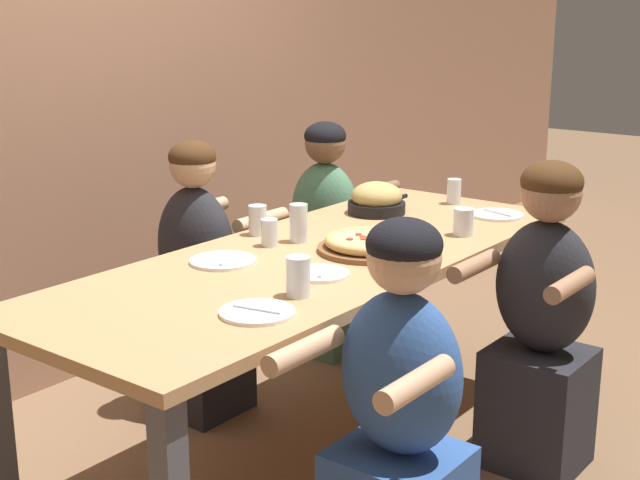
# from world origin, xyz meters

# --- Properties ---
(ground_plane) EXTENTS (18.00, 18.00, 0.00)m
(ground_plane) POSITION_xyz_m (0.00, 0.00, 0.00)
(ground_plane) COLOR brown
(ground_plane) RESTS_ON ground
(restaurant_back_panel) EXTENTS (10.00, 0.06, 3.20)m
(restaurant_back_panel) POSITION_xyz_m (0.00, 1.36, 1.60)
(restaurant_back_panel) COLOR #9E7056
(restaurant_back_panel) RESTS_ON ground
(dining_table) EXTENTS (2.28, 0.86, 0.79)m
(dining_table) POSITION_xyz_m (0.00, 0.00, 0.71)
(dining_table) COLOR tan
(dining_table) RESTS_ON ground
(pizza_board_main) EXTENTS (0.37, 0.37, 0.06)m
(pizza_board_main) POSITION_xyz_m (0.13, -0.12, 0.82)
(pizza_board_main) COLOR brown
(pizza_board_main) RESTS_ON dining_table
(skillet_bowl) EXTENTS (0.35, 0.24, 0.13)m
(skillet_bowl) POSITION_xyz_m (0.64, 0.19, 0.85)
(skillet_bowl) COLOR black
(skillet_bowl) RESTS_ON dining_table
(empty_plate_a) EXTENTS (0.23, 0.23, 0.02)m
(empty_plate_a) POSITION_xyz_m (-0.29, 0.19, 0.80)
(empty_plate_a) COLOR white
(empty_plate_a) RESTS_ON dining_table
(empty_plate_b) EXTENTS (0.22, 0.22, 0.02)m
(empty_plate_b) POSITION_xyz_m (0.90, -0.23, 0.80)
(empty_plate_b) COLOR white
(empty_plate_b) RESTS_ON dining_table
(empty_plate_c) EXTENTS (0.19, 0.19, 0.02)m
(empty_plate_c) POSITION_xyz_m (-0.20, -0.16, 0.80)
(empty_plate_c) COLOR white
(empty_plate_c) RESTS_ON dining_table
(empty_plate_d) EXTENTS (0.22, 0.22, 0.02)m
(empty_plate_d) POSITION_xyz_m (-0.61, -0.24, 0.80)
(empty_plate_d) COLOR white
(empty_plate_d) RESTS_ON dining_table
(drinking_glass_a) EXTENTS (0.07, 0.07, 0.12)m
(drinking_glass_a) POSITION_xyz_m (-0.41, -0.24, 0.85)
(drinking_glass_a) COLOR silver
(drinking_glass_a) RESTS_ON dining_table
(drinking_glass_b) EXTENTS (0.06, 0.06, 0.10)m
(drinking_glass_b) POSITION_xyz_m (-0.03, 0.21, 0.84)
(drinking_glass_b) COLOR silver
(drinking_glass_b) RESTS_ON dining_table
(drinking_glass_c) EXTENTS (0.06, 0.06, 0.11)m
(drinking_glass_c) POSITION_xyz_m (0.99, 0.03, 0.85)
(drinking_glass_c) COLOR silver
(drinking_glass_c) RESTS_ON dining_table
(drinking_glass_d) EXTENTS (0.07, 0.07, 0.11)m
(drinking_glass_d) POSITION_xyz_m (0.06, 0.35, 0.85)
(drinking_glass_d) COLOR silver
(drinking_glass_d) RESTS_ON dining_table
(drinking_glass_e) EXTENTS (0.08, 0.08, 0.10)m
(drinking_glass_e) POSITION_xyz_m (0.54, -0.27, 0.84)
(drinking_glass_e) COLOR silver
(drinking_glass_e) RESTS_ON dining_table
(drinking_glass_f) EXTENTS (0.07, 0.07, 0.14)m
(drinking_glass_f) POSITION_xyz_m (0.08, 0.16, 0.86)
(drinking_glass_f) COLOR silver
(drinking_glass_f) RESTS_ON dining_table
(diner_far_center) EXTENTS (0.51, 0.40, 1.13)m
(diner_far_center) POSITION_xyz_m (0.03, 0.65, 0.51)
(diner_far_center) COLOR #232328
(diner_far_center) RESTS_ON ground
(diner_near_midright) EXTENTS (0.51, 0.40, 1.13)m
(diner_near_midright) POSITION_xyz_m (0.44, -0.65, 0.53)
(diner_near_midright) COLOR #232328
(diner_near_midright) RESTS_ON ground
(diner_far_right) EXTENTS (0.51, 0.40, 1.12)m
(diner_far_right) POSITION_xyz_m (0.89, 0.65, 0.51)
(diner_far_right) COLOR #477556
(diner_far_right) RESTS_ON ground
(diner_near_midleft) EXTENTS (0.51, 0.40, 1.11)m
(diner_near_midleft) POSITION_xyz_m (-0.49, -0.65, 0.51)
(diner_near_midleft) COLOR #2D5193
(diner_near_midleft) RESTS_ON ground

